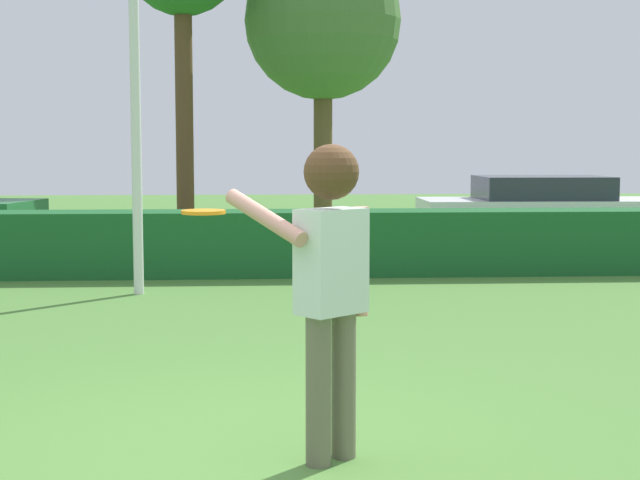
% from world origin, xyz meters
% --- Properties ---
extents(ground_plane, '(60.00, 60.00, 0.00)m').
position_xyz_m(ground_plane, '(0.00, 0.00, 0.00)').
color(ground_plane, '#508338').
extents(person, '(0.82, 0.53, 1.77)m').
position_xyz_m(person, '(0.56, -0.20, 1.10)').
color(person, '#69644F').
rests_on(person, ground).
extents(frisbee, '(0.27, 0.27, 0.02)m').
position_xyz_m(frisbee, '(-0.16, 0.36, 1.37)').
color(frisbee, orange).
extents(hedge_row, '(27.61, 0.90, 0.88)m').
position_xyz_m(hedge_row, '(0.00, 7.68, 0.44)').
color(hedge_row, '#1A5A28').
rests_on(hedge_row, ground).
extents(parked_car_white, '(4.23, 1.87, 1.25)m').
position_xyz_m(parked_car_white, '(5.10, 10.99, 0.69)').
color(parked_car_white, white).
rests_on(parked_car_white, ground).
extents(oak_tree, '(3.46, 3.46, 6.26)m').
position_xyz_m(oak_tree, '(1.58, 15.98, 4.49)').
color(oak_tree, brown).
rests_on(oak_tree, ground).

